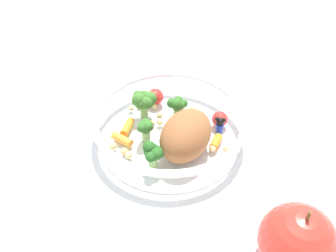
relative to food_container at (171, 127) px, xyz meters
name	(u,v)px	position (x,y,z in m)	size (l,w,h in m)	color
ground_plane	(174,142)	(0.00, 0.00, -0.03)	(2.40, 2.40, 0.00)	white
food_container	(171,127)	(0.00, 0.00, 0.00)	(0.23, 0.23, 0.07)	white
loose_apple	(297,241)	(0.23, -0.01, 0.01)	(0.08, 0.08, 0.09)	red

